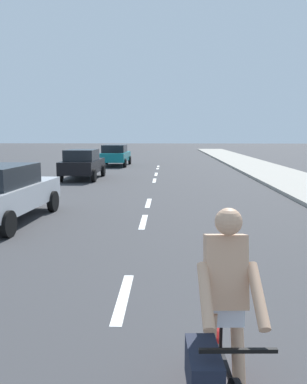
{
  "coord_description": "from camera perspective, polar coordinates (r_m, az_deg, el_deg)",
  "views": [
    {
      "loc": [
        0.64,
        2.7,
        2.4
      ],
      "look_at": [
        0.34,
        11.44,
        1.1
      ],
      "focal_mm": 36.82,
      "sensor_mm": 36.0,
      "label": 1
    }
  ],
  "objects": [
    {
      "name": "parked_car_teal",
      "position": [
        29.78,
        -5.59,
        5.42
      ],
      "size": [
        2.1,
        4.43,
        1.57
      ],
      "rotation": [
        0.0,
        0.0,
        -0.02
      ],
      "color": "#14727A",
      "rests_on": "ground"
    },
    {
      "name": "lane_stripe_7",
      "position": [
        27.6,
        0.62,
        3.48
      ],
      "size": [
        0.16,
        1.8,
        0.01
      ],
      "primitive_type": "cube",
      "color": "white",
      "rests_on": "ground"
    },
    {
      "name": "parked_car_black",
      "position": [
        21.29,
        -10.24,
        4.11
      ],
      "size": [
        1.9,
        4.06,
        1.57
      ],
      "rotation": [
        0.0,
        0.0,
        -0.01
      ],
      "color": "black",
      "rests_on": "ground"
    },
    {
      "name": "lane_stripe_3",
      "position": [
        10.85,
        -1.47,
        -4.31
      ],
      "size": [
        0.16,
        1.8,
        0.01
      ],
      "primitive_type": "cube",
      "color": "white",
      "rests_on": "ground"
    },
    {
      "name": "lane_stripe_4",
      "position": [
        13.74,
        -0.74,
        -1.59
      ],
      "size": [
        0.16,
        1.8,
        0.01
      ],
      "primitive_type": "cube",
      "color": "white",
      "rests_on": "ground"
    },
    {
      "name": "lane_stripe_6",
      "position": [
        23.45,
        0.38,
        2.59
      ],
      "size": [
        0.16,
        1.8,
        0.01
      ],
      "primitive_type": "cube",
      "color": "white",
      "rests_on": "ground"
    },
    {
      "name": "lane_stripe_8",
      "position": [
        28.82,
        0.68,
        3.69
      ],
      "size": [
        0.16,
        1.8,
        0.01
      ],
      "primitive_type": "cube",
      "color": "white",
      "rests_on": "ground"
    },
    {
      "name": "ground_plane",
      "position": [
        17.48,
        -0.16,
        0.56
      ],
      "size": [
        160.0,
        160.0,
        0.0
      ],
      "primitive_type": "plane",
      "color": "#38383A"
    },
    {
      "name": "lane_stripe_2",
      "position": [
        6.04,
        -4.4,
        -14.94
      ],
      "size": [
        0.16,
        1.8,
        0.01
      ],
      "primitive_type": "cube",
      "color": "white",
      "rests_on": "ground"
    },
    {
      "name": "sidewalk_strip",
      "position": [
        20.47,
        20.13,
        1.4
      ],
      "size": [
        3.6,
        80.0,
        0.14
      ],
      "primitive_type": "cube",
      "color": "#9E998E",
      "rests_on": "ground"
    },
    {
      "name": "lane_stripe_5",
      "position": [
        20.31,
        0.14,
        1.68
      ],
      "size": [
        0.16,
        1.8,
        0.01
      ],
      "primitive_type": "cube",
      "color": "white",
      "rests_on": "ground"
    },
    {
      "name": "cyclist",
      "position": [
        3.43,
        9.72,
        -18.93
      ],
      "size": [
        0.64,
        1.71,
        1.82
      ],
      "rotation": [
        0.0,
        0.0,
        3.18
      ],
      "color": "black",
      "rests_on": "ground"
    }
  ]
}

